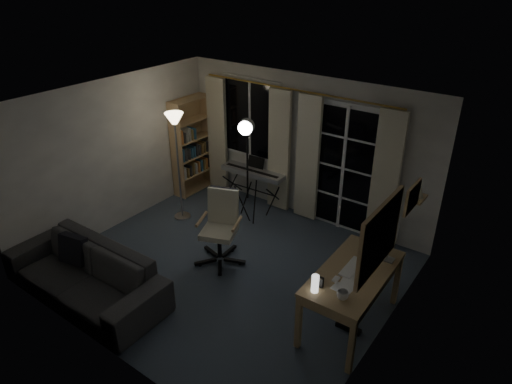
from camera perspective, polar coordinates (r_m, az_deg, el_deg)
floor at (r=6.64m, az=-3.46°, el=-9.47°), size 4.50×4.00×0.02m
window at (r=7.92m, az=-0.62°, el=9.17°), size 1.20×0.08×1.40m
french_door at (r=7.23m, az=10.94°, el=2.82°), size 1.32×0.09×2.11m
curtains at (r=7.51m, az=4.59°, el=4.75°), size 3.60×0.07×2.13m
bookshelf at (r=8.49m, az=-8.20°, el=5.46°), size 0.29×0.83×1.78m
torchiere_lamp at (r=7.30m, az=-10.01°, el=7.02°), size 0.35×0.35×1.84m
keyboard_piano at (r=7.89m, az=-0.37°, el=2.42°), size 1.18×0.60×0.85m
studio_light at (r=7.08m, az=-1.22°, el=6.61°), size 0.42×0.42×1.82m
office_chair at (r=6.53m, az=-4.34°, el=-3.49°), size 0.74×0.72×1.07m
desk at (r=5.45m, az=12.07°, el=-10.52°), size 0.74×1.44×0.77m
monitor at (r=5.53m, az=16.29°, el=-5.59°), size 0.19×0.55×0.48m
desk_clutter at (r=5.34m, az=10.28°, el=-12.19°), size 0.44×0.87×0.97m
mug at (r=4.96m, az=10.79°, el=-12.43°), size 0.13×0.10×0.13m
wall_mirror at (r=4.59m, az=15.15°, el=-5.42°), size 0.04×0.94×0.74m
framed_print at (r=5.32m, az=18.97°, el=-0.63°), size 0.03×0.42×0.32m
wall_shelf at (r=5.86m, az=19.64°, el=-0.25°), size 0.16×0.30×0.18m
sofa at (r=6.28m, az=-20.85°, el=-8.75°), size 2.32×0.72×0.90m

